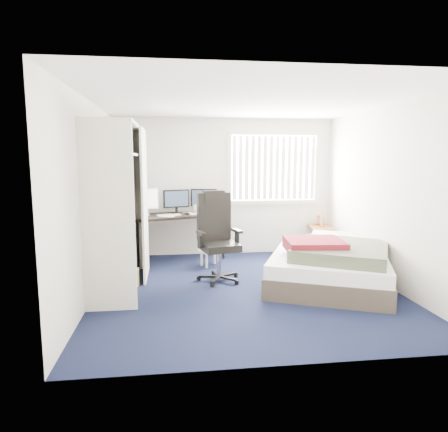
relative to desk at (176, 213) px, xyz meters
The scene contains 10 objects.
ground 2.15m from the desk, 62.30° to the right, with size 4.20×4.20×0.00m, color black.
room_shell 2.09m from the desk, 62.30° to the right, with size 4.20×4.20×4.20m.
window_assembly 2.00m from the desk, ahead, with size 1.72×0.09×1.32m.
closet 1.75m from the desk, 116.77° to the right, with size 0.64×1.84×2.22m.
desk is the anchor object (origin of this frame).
office_chair 1.45m from the desk, 65.13° to the right, with size 0.74×0.74×1.30m.
footstool 0.99m from the desk, 43.60° to the right, with size 0.41×0.38×0.27m.
nightstand 2.70m from the desk, ahead, with size 0.48×0.81×0.71m.
bed 2.80m from the desk, 37.80° to the right, with size 2.27×2.54×0.69m.
pine_box 1.84m from the desk, 115.28° to the right, with size 0.35×0.26×0.26m, color #9E794F.
Camera 1 is at (-0.95, -5.22, 1.76)m, focal length 32.00 mm.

